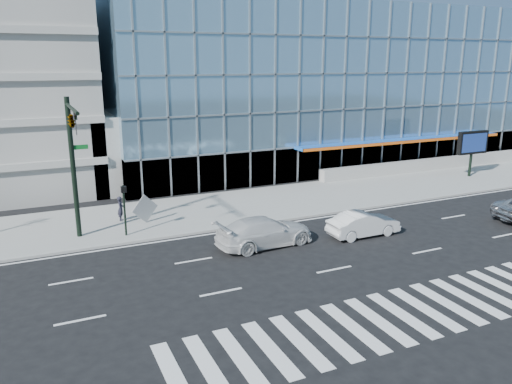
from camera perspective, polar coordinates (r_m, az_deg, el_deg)
ground at (r=28.48m, az=4.48°, el=-5.89°), size 160.00×160.00×0.00m
sidewalk at (r=35.29m, az=-1.83°, el=-1.63°), size 120.00×8.00×0.15m
theatre_building at (r=56.24m, az=4.26°, el=12.15°), size 42.00×26.00×15.00m
ramp_block at (r=42.41m, az=-14.74°, el=4.74°), size 6.00×8.00×6.00m
retaining_wall at (r=51.74m, az=21.80°, el=3.26°), size 30.00×0.80×1.00m
traffic_signal at (r=28.13m, az=-20.26°, el=5.97°), size 1.14×5.74×8.00m
ped_signal_post at (r=29.60m, az=-14.83°, el=-1.19°), size 0.30×0.33×3.00m
marquee_sign at (r=47.48m, az=23.51°, el=5.11°), size 3.20×0.43×4.00m
white_suv at (r=27.86m, az=1.00°, el=-4.54°), size 5.78×2.70×1.63m
white_sedan at (r=30.10m, az=12.19°, el=-3.58°), size 4.41×1.55×1.45m
pedestrian at (r=32.82m, az=-15.22°, el=-1.84°), size 0.54×0.67×1.58m
tilted_panel at (r=31.99m, az=-12.57°, el=-1.86°), size 1.76×0.66×1.84m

